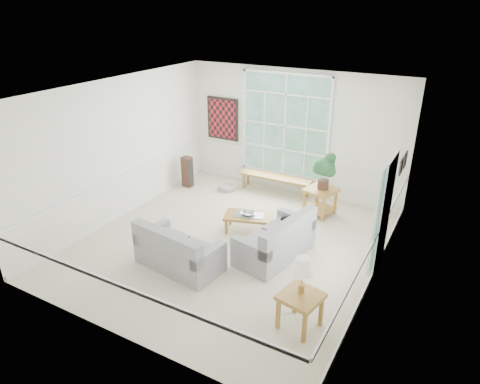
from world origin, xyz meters
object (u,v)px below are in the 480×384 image
(loveseat_front, at_px, (179,246))
(coffee_table, at_px, (249,223))
(side_table, at_px, (300,311))
(end_table, at_px, (320,202))
(loveseat_right, at_px, (275,236))

(loveseat_front, height_order, coffee_table, loveseat_front)
(coffee_table, xyz_separation_m, side_table, (2.00, -2.17, 0.10))
(loveseat_front, relative_size, end_table, 2.49)
(coffee_table, height_order, end_table, end_table)
(loveseat_front, xyz_separation_m, end_table, (1.49, 3.20, -0.11))
(loveseat_front, height_order, end_table, loveseat_front)
(loveseat_right, xyz_separation_m, loveseat_front, (-1.34, -1.14, -0.01))
(loveseat_right, height_order, end_table, loveseat_right)
(loveseat_right, relative_size, side_table, 2.76)
(coffee_table, xyz_separation_m, end_table, (1.03, 1.45, 0.12))
(loveseat_front, bearing_deg, end_table, 72.31)
(coffee_table, relative_size, end_table, 1.60)
(loveseat_right, distance_m, end_table, 2.07)
(loveseat_front, bearing_deg, coffee_table, 82.43)
(coffee_table, height_order, side_table, side_table)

